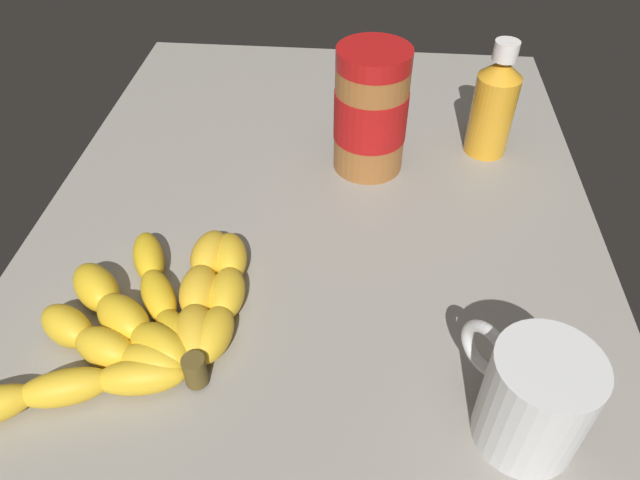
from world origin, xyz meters
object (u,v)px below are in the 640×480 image
Objects in this scene: coffee_mug at (533,398)px; honey_bottle at (494,105)px; banana_bunch at (151,320)px; peanut_butter_jar at (371,112)px.

honey_bottle is at bearing 177.57° from coffee_mug.
honey_bottle is at bearing 134.04° from banana_bunch.
peanut_butter_jar is at bearing 146.13° from banana_bunch.
peanut_butter_jar is at bearing -72.91° from honey_bottle.
peanut_butter_jar is 1.04× the size of honey_bottle.
peanut_butter_jar reaches higher than honey_bottle.
honey_bottle reaches higher than coffee_mug.
honey_bottle is (-32.86, 33.97, 4.91)cm from banana_bunch.
coffee_mug is at bearing -2.43° from honey_bottle.
coffee_mug is (40.13, -1.70, -1.84)cm from honey_bottle.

